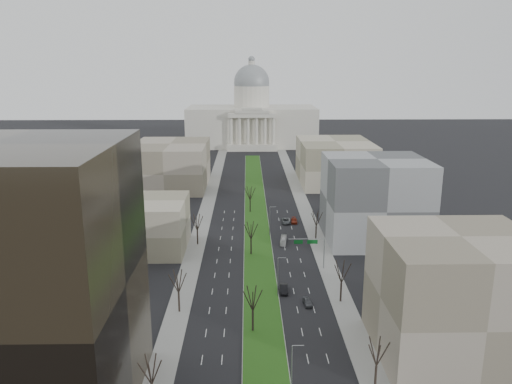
{
  "coord_description": "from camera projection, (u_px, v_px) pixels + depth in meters",
  "views": [
    {
      "loc": [
        -2.92,
        -46.58,
        50.03
      ],
      "look_at": [
        -0.21,
        105.22,
        11.05
      ],
      "focal_mm": 35.0,
      "sensor_mm": 36.0,
      "label": 1
    }
  ],
  "objects": [
    {
      "name": "tree_median_a",
      "position": [
        253.0,
        298.0,
        94.56
      ],
      "size": [
        5.4,
        5.4,
        9.72
      ],
      "color": "black",
      "rests_on": "ground"
    },
    {
      "name": "tree_left_near",
      "position": [
        151.0,
        369.0,
        73.09
      ],
      "size": [
        5.1,
        5.1,
        9.18
      ],
      "color": "black",
      "rests_on": "ground"
    },
    {
      "name": "tree_median_b",
      "position": [
        251.0,
        230.0,
        133.3
      ],
      "size": [
        5.4,
        5.4,
        9.72
      ],
      "color": "black",
      "rests_on": "ground"
    },
    {
      "name": "tree_left_far",
      "position": [
        197.0,
        222.0,
        140.83
      ],
      "size": [
        5.28,
        5.28,
        9.5
      ],
      "color": "black",
      "rests_on": "ground"
    },
    {
      "name": "sidewalk_left",
      "position": [
        199.0,
        236.0,
        149.28
      ],
      "size": [
        5.0,
        330.0,
        0.15
      ],
      "primitive_type": "cube",
      "color": "gray",
      "rests_on": "ground"
    },
    {
      "name": "building_beige_left",
      "position": [
        139.0,
        225.0,
        137.61
      ],
      "size": [
        26.0,
        22.0,
        14.0
      ],
      "primitive_type": "cube",
      "color": "gray",
      "rests_on": "ground"
    },
    {
      "name": "tree_left_mid",
      "position": [
        178.0,
        281.0,
        102.05
      ],
      "size": [
        5.4,
        5.4,
        9.72
      ],
      "color": "black",
      "rests_on": "ground"
    },
    {
      "name": "car_grey_near",
      "position": [
        308.0,
        302.0,
        106.64
      ],
      "size": [
        2.15,
        4.32,
        1.41
      ],
      "primitive_type": "imported",
      "rotation": [
        0.0,
        0.0,
        0.12
      ],
      "color": "#46494E",
      "rests_on": "ground"
    },
    {
      "name": "car_black",
      "position": [
        284.0,
        289.0,
        112.66
      ],
      "size": [
        1.83,
        5.01,
        1.64
      ],
      "primitive_type": "imported",
      "rotation": [
        0.0,
        0.0,
        -0.02
      ],
      "color": "black",
      "rests_on": "ground"
    },
    {
      "name": "ground",
      "position": [
        256.0,
        212.0,
        173.81
      ],
      "size": [
        600.0,
        600.0,
        0.0
      ],
      "primitive_type": "plane",
      "color": "black",
      "rests_on": "ground"
    },
    {
      "name": "sidewalk_right",
      "position": [
        315.0,
        235.0,
        149.89
      ],
      "size": [
        5.0,
        330.0,
        0.15
      ],
      "primitive_type": "cube",
      "color": "gray",
      "rests_on": "ground"
    },
    {
      "name": "mast_arm_signs",
      "position": [
        313.0,
        246.0,
        124.13
      ],
      "size": [
        9.12,
        0.24,
        8.09
      ],
      "color": "gray",
      "rests_on": "ground"
    },
    {
      "name": "building_far_right",
      "position": [
        335.0,
        162.0,
        215.76
      ],
      "size": [
        30.0,
        40.0,
        18.0
      ],
      "primitive_type": "cube",
      "color": "gray",
      "rests_on": "ground"
    },
    {
      "name": "building_glass_tower",
      "position": [
        3.0,
        286.0,
        69.42
      ],
      "size": [
        34.0,
        30.0,
        40.0
      ],
      "primitive_type": "cube",
      "color": "black",
      "rests_on": "ground"
    },
    {
      "name": "streetlamp_median_c",
      "position": [
        270.0,
        221.0,
        148.47
      ],
      "size": [
        1.9,
        0.2,
        9.16
      ],
      "color": "gray",
      "rests_on": "ground"
    },
    {
      "name": "box_van",
      "position": [
        283.0,
        240.0,
        143.35
      ],
      "size": [
        2.41,
        6.77,
        1.84
      ],
      "primitive_type": "imported",
      "rotation": [
        0.0,
        0.0,
        -0.13
      ],
      "color": "silver",
      "rests_on": "ground"
    },
    {
      "name": "streetlamp_median_a",
      "position": [
        292.0,
        371.0,
        75.84
      ],
      "size": [
        1.9,
        0.2,
        9.16
      ],
      "color": "gray",
      "rests_on": "ground"
    },
    {
      "name": "building_far_left",
      "position": [
        171.0,
        165.0,
        209.71
      ],
      "size": [
        30.0,
        40.0,
        18.0
      ],
      "primitive_type": "cube",
      "color": "gray",
      "rests_on": "ground"
    },
    {
      "name": "tree_right_mid",
      "position": [
        342.0,
        271.0,
        106.48
      ],
      "size": [
        5.52,
        5.52,
        9.94
      ],
      "color": "black",
      "rests_on": "ground"
    },
    {
      "name": "car_red",
      "position": [
        294.0,
        221.0,
        162.12
      ],
      "size": [
        2.21,
        4.95,
        1.41
      ],
      "primitive_type": "imported",
      "rotation": [
        0.0,
        0.0,
        -0.05
      ],
      "color": "maroon",
      "rests_on": "ground"
    },
    {
      "name": "building_tan_right",
      "position": [
        455.0,
        296.0,
        86.43
      ],
      "size": [
        26.0,
        24.0,
        22.0
      ],
      "primitive_type": "cube",
      "color": "gray",
      "rests_on": "ground"
    },
    {
      "name": "car_grey_far",
      "position": [
        286.0,
        221.0,
        161.57
      ],
      "size": [
        2.62,
        5.46,
        1.5
      ],
      "primitive_type": "imported",
      "rotation": [
        0.0,
        0.0,
        0.03
      ],
      "color": "#4E5256",
      "rests_on": "ground"
    },
    {
      "name": "capitol",
      "position": [
        252.0,
        119.0,
        314.62
      ],
      "size": [
        80.0,
        46.0,
        55.0
      ],
      "color": "beige",
      "rests_on": "ground"
    },
    {
      "name": "tree_right_far",
      "position": [
        316.0,
        218.0,
        145.37
      ],
      "size": [
        5.04,
        5.04,
        9.07
      ],
      "color": "black",
      "rests_on": "ground"
    },
    {
      "name": "building_grey_right",
      "position": [
        375.0,
        200.0,
        144.3
      ],
      "size": [
        28.0,
        26.0,
        24.0
      ],
      "primitive_type": "cube",
      "color": "#585A5D",
      "rests_on": "ground"
    },
    {
      "name": "tree_right_near",
      "position": [
        377.0,
        351.0,
        77.54
      ],
      "size": [
        5.16,
        5.16,
        9.29
      ],
      "color": "black",
      "rests_on": "ground"
    },
    {
      "name": "streetlamp_median_b",
      "position": [
        278.0,
        276.0,
        109.73
      ],
      "size": [
        1.9,
        0.2,
        9.16
      ],
      "color": "gray",
      "rests_on": "ground"
    },
    {
      "name": "tree_median_c",
      "position": [
        250.0,
        193.0,
        172.04
      ],
      "size": [
        5.4,
        5.4,
        9.72
      ],
      "color": "black",
      "rests_on": "ground"
    },
    {
      "name": "median",
      "position": [
        256.0,
        213.0,
        172.81
      ],
      "size": [
        8.0,
        222.03,
        0.2
      ],
      "color": "#999993",
      "rests_on": "ground"
    }
  ]
}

